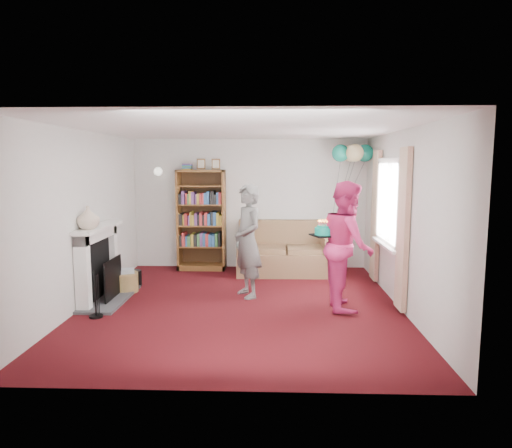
{
  "coord_description": "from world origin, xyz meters",
  "views": [
    {
      "loc": [
        0.44,
        -6.35,
        2.03
      ],
      "look_at": [
        0.19,
        0.6,
        1.11
      ],
      "focal_mm": 32.0,
      "sensor_mm": 36.0,
      "label": 1
    }
  ],
  "objects_px": {
    "person_magenta": "(347,245)",
    "birthday_cake": "(325,231)",
    "person_striped": "(248,241)",
    "bookcase": "(202,221)",
    "sofa": "(286,254)"
  },
  "relations": [
    {
      "from": "bookcase",
      "to": "person_striped",
      "type": "relative_size",
      "value": 1.23
    },
    {
      "from": "person_magenta",
      "to": "birthday_cake",
      "type": "xyz_separation_m",
      "value": [
        -0.32,
        0.03,
        0.19
      ]
    },
    {
      "from": "bookcase",
      "to": "birthday_cake",
      "type": "bearing_deg",
      "value": -47.71
    },
    {
      "from": "person_striped",
      "to": "birthday_cake",
      "type": "bearing_deg",
      "value": 39.41
    },
    {
      "from": "person_magenta",
      "to": "bookcase",
      "type": "bearing_deg",
      "value": 45.59
    },
    {
      "from": "sofa",
      "to": "person_magenta",
      "type": "xyz_separation_m",
      "value": [
        0.79,
        -2.1,
        0.55
      ]
    },
    {
      "from": "birthday_cake",
      "to": "person_striped",
      "type": "bearing_deg",
      "value": 157.05
    },
    {
      "from": "bookcase",
      "to": "person_striped",
      "type": "height_order",
      "value": "bookcase"
    },
    {
      "from": "person_striped",
      "to": "person_magenta",
      "type": "distance_m",
      "value": 1.51
    },
    {
      "from": "bookcase",
      "to": "person_magenta",
      "type": "height_order",
      "value": "bookcase"
    },
    {
      "from": "bookcase",
      "to": "sofa",
      "type": "bearing_deg",
      "value": -8.04
    },
    {
      "from": "birthday_cake",
      "to": "bookcase",
      "type": "bearing_deg",
      "value": 132.29
    },
    {
      "from": "person_striped",
      "to": "bookcase",
      "type": "bearing_deg",
      "value": -179.37
    },
    {
      "from": "person_magenta",
      "to": "birthday_cake",
      "type": "bearing_deg",
      "value": 83.66
    },
    {
      "from": "person_magenta",
      "to": "sofa",
      "type": "bearing_deg",
      "value": 20.31
    }
  ]
}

